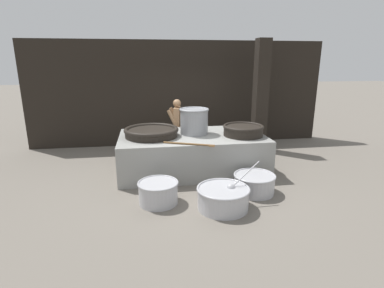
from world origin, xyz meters
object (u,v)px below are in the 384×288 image
Objects in this scene: giant_wok_far at (243,130)px; prep_bowl_meat at (158,191)px; prep_bowl_vegetables at (223,197)px; prep_bowl_extra at (254,183)px; stock_pot at (194,121)px; cook at (177,125)px; giant_wok_near at (151,132)px.

giant_wok_far is 1.25× the size of prep_bowl_meat.
prep_bowl_vegetables is 1.45× the size of prep_bowl_extra.
prep_bowl_extra is (0.98, -1.62, -0.99)m from stock_pot.
cook is at bearing 97.76° from prep_bowl_vegetables.
stock_pot is at bearing 61.59° from prep_bowl_meat.
cook is 1.86× the size of prep_bowl_extra.
cook is 1.29× the size of prep_bowl_vegetables.
giant_wok_far is 1.35× the size of stock_pot.
stock_pot reaches higher than prep_bowl_vegetables.
prep_bowl_vegetables is at bearing -18.58° from prep_bowl_meat.
prep_bowl_extra is at bearing 126.09° from cook.
giant_wok_far is 1.13× the size of prep_bowl_extra.
giant_wok_near is at bearing 173.40° from giant_wok_far.
stock_pot reaches higher than giant_wok_near.
stock_pot is at bearing 162.37° from giant_wok_far.
giant_wok_far is at bearing 83.55° from prep_bowl_extra.
cook is at bearing 130.87° from giant_wok_far.
prep_bowl_extra is at bearing 4.94° from prep_bowl_meat.
giant_wok_near reaches higher than prep_bowl_meat.
prep_bowl_vegetables is at bearing 110.24° from cook.
prep_bowl_vegetables reaches higher than prep_bowl_meat.
giant_wok_far reaches higher than prep_bowl_vegetables.
prep_bowl_meat is at bearing 161.42° from prep_bowl_vegetables.
prep_bowl_extra is (0.79, 0.56, -0.01)m from prep_bowl_vegetables.
cook is 3.22m from prep_bowl_extra.
giant_wok_near is 2.63m from prep_bowl_extra.
stock_pot is at bearing 5.96° from giant_wok_near.
prep_bowl_vegetables is (0.47, -3.45, -0.63)m from cook.
stock_pot reaches higher than giant_wok_far.
giant_wok_near is 1.85m from prep_bowl_meat.
giant_wok_far reaches higher than giant_wok_near.
giant_wok_near is 1.04× the size of prep_bowl_vegetables.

